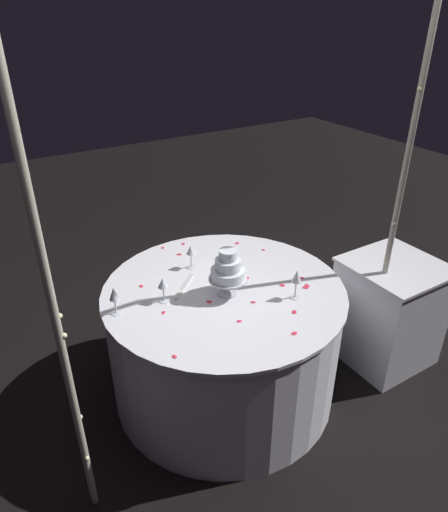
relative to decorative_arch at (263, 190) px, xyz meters
The scene contains 31 objects.
ground_plane 1.55m from the decorative_arch, 89.82° to the right, with size 12.00×12.00×0.00m, color black.
decorative_arch is the anchor object (origin of this frame).
main_table 1.17m from the decorative_arch, 89.82° to the right, with size 1.44×1.44×0.79m.
side_table 1.61m from the decorative_arch, behind, with size 0.60×0.60×0.76m.
tiered_cake 0.63m from the decorative_arch, 87.35° to the right, with size 0.22×0.22×0.29m.
wine_glass_0 0.67m from the decorative_arch, behind, with size 0.06×0.06×0.18m.
wine_glass_1 0.82m from the decorative_arch, 48.76° to the right, with size 0.06×0.06×0.15m.
wine_glass_2 0.98m from the decorative_arch, 34.80° to the right, with size 0.06×0.06×0.16m.
wine_glass_3 0.90m from the decorative_arch, 85.96° to the right, with size 0.06×0.06×0.16m.
cake_knife 0.89m from the decorative_arch, 66.43° to the right, with size 0.23×0.22×0.01m.
rose_petal_0 1.06m from the decorative_arch, 128.24° to the right, with size 0.03×0.02×0.00m, color #E02D47.
rose_petal_1 1.04m from the decorative_arch, 56.53° to the right, with size 0.03×0.02×0.00m, color #E02D47.
rose_petal_2 0.74m from the decorative_arch, 116.12° to the right, with size 0.03×0.02×0.00m, color #E02D47.
rose_petal_3 0.84m from the decorative_arch, 167.23° to the right, with size 0.04×0.03×0.00m, color #E02D47.
rose_petal_4 0.76m from the decorative_arch, 111.66° to the left, with size 0.04×0.02×0.00m, color #E02D47.
rose_petal_5 0.79m from the decorative_arch, 61.16° to the right, with size 0.04×0.03×0.00m, color #E02D47.
rose_petal_6 0.81m from the decorative_arch, 149.41° to the right, with size 0.04×0.03×0.00m, color #E02D47.
rose_petal_7 0.89m from the decorative_arch, 109.72° to the right, with size 0.03×0.02×0.00m, color #E02D47.
rose_petal_8 0.73m from the decorative_arch, 14.13° to the right, with size 0.03×0.02×0.00m, color #E02D47.
rose_petal_9 0.89m from the decorative_arch, ahead, with size 0.03×0.02×0.00m, color #E02D47.
rose_petal_10 0.76m from the decorative_arch, 162.46° to the left, with size 0.04×0.03×0.00m, color #E02D47.
rose_petal_11 0.89m from the decorative_arch, 36.84° to the right, with size 0.03×0.02×0.00m, color #E02D47.
rose_petal_12 0.85m from the decorative_arch, 156.00° to the right, with size 0.03×0.02×0.00m, color #E02D47.
rose_petal_13 1.22m from the decorative_arch, 93.29° to the right, with size 0.03×0.02×0.00m, color #E02D47.
rose_petal_14 0.85m from the decorative_arch, 98.38° to the right, with size 0.03×0.02×0.00m, color #E02D47.
rose_petal_15 0.88m from the decorative_arch, 158.17° to the right, with size 0.03×0.02×0.00m, color #E02D47.
rose_petal_16 1.14m from the decorative_arch, 115.93° to the right, with size 0.03×0.02×0.00m, color #E02D47.
rose_petal_17 1.12m from the decorative_arch, 87.49° to the right, with size 0.04×0.03×0.00m, color #E02D47.
rose_petal_18 1.24m from the decorative_arch, 84.76° to the right, with size 0.03×0.02×0.00m, color #E02D47.
rose_petal_19 0.83m from the decorative_arch, 116.65° to the right, with size 0.03×0.02×0.00m, color #E02D47.
rose_petal_20 0.85m from the decorative_arch, 166.63° to the right, with size 0.04×0.03×0.00m, color #E02D47.
Camera 1 is at (1.21, 1.96, 2.28)m, focal length 32.50 mm.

